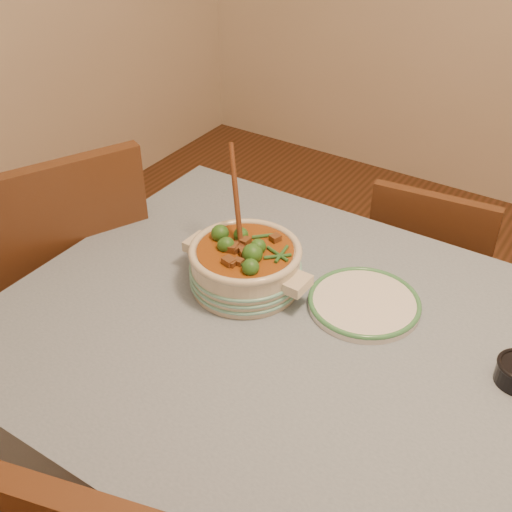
{
  "coord_description": "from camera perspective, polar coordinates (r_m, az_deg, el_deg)",
  "views": [
    {
      "loc": [
        0.36,
        -0.96,
        1.74
      ],
      "look_at": [
        -0.33,
        0.09,
        0.85
      ],
      "focal_mm": 45.0,
      "sensor_mm": 36.0,
      "label": 1
    }
  ],
  "objects": [
    {
      "name": "chair_left",
      "position": [
        2.05,
        -16.49,
        -1.54
      ],
      "size": [
        0.61,
        0.61,
        0.99
      ],
      "rotation": [
        0.0,
        0.0,
        -2.0
      ],
      "color": "#56301A",
      "rests_on": "floor"
    },
    {
      "name": "chair_far",
      "position": [
        2.21,
        15.01,
        -1.54
      ],
      "size": [
        0.41,
        0.41,
        0.81
      ],
      "rotation": [
        0.0,
        0.0,
        3.25
      ],
      "color": "#56301A",
      "rests_on": "floor"
    },
    {
      "name": "stew_casserole",
      "position": [
        1.56,
        -0.95,
        -0.56
      ],
      "size": [
        0.35,
        0.28,
        0.33
      ],
      "rotation": [
        0.0,
        0.0,
        -0.03
      ],
      "color": "beige",
      "rests_on": "dining_table"
    },
    {
      "name": "white_plate",
      "position": [
        1.54,
        9.59,
        -4.12
      ],
      "size": [
        0.32,
        0.32,
        0.02
      ],
      "rotation": [
        0.0,
        0.0,
        0.21
      ],
      "color": "white",
      "rests_on": "dining_table"
    },
    {
      "name": "dining_table",
      "position": [
        1.48,
        8.8,
        -11.68
      ],
      "size": [
        1.68,
        1.08,
        0.76
      ],
      "color": "brown",
      "rests_on": "floor"
    }
  ]
}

